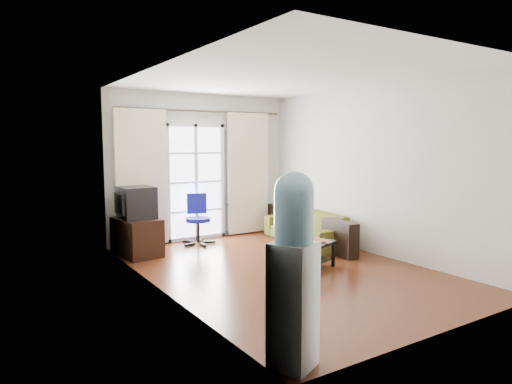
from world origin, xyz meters
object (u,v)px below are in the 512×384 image
task_chair (198,229)px  water_cooler (293,266)px  crt_tv (135,203)px  sofa (307,227)px  coffee_table (303,253)px  tv_stand (137,237)px

task_chair → water_cooler: size_ratio=0.57×
crt_tv → water_cooler: 4.30m
sofa → water_cooler: 4.63m
sofa → coffee_table: 1.80m
coffee_table → task_chair: 2.41m
sofa → task_chair: 1.96m
coffee_table → tv_stand: 2.71m
tv_stand → water_cooler: bearing=-99.8°
coffee_table → water_cooler: water_cooler is taller
coffee_table → task_chair: (-0.51, 2.35, 0.02)m
crt_tv → task_chair: (1.19, 0.20, -0.59)m
sofa → task_chair: (-1.69, 0.99, -0.02)m
crt_tv → task_chair: bearing=7.3°
sofa → coffee_table: sofa is taller
sofa → coffee_table: (-1.17, -1.36, -0.03)m
task_chair → water_cooler: water_cooler is taller
sofa → tv_stand: bearing=-97.9°
tv_stand → crt_tv: (-0.00, 0.04, 0.55)m
task_chair → crt_tv: bearing=-151.2°
crt_tv → water_cooler: size_ratio=0.36×
tv_stand → task_chair: task_chair is taller
tv_stand → crt_tv: bearing=83.6°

